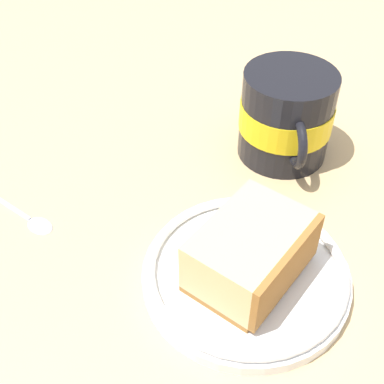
{
  "coord_description": "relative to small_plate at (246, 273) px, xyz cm",
  "views": [
    {
      "loc": [
        -29.42,
        22.28,
        37.43
      ],
      "look_at": [
        3.1,
        5.49,
        3.0
      ],
      "focal_mm": 48.31,
      "sensor_mm": 36.0,
      "label": 1
    }
  ],
  "objects": [
    {
      "name": "teaspoon",
      "position": [
        16.8,
        15.5,
        -0.65
      ],
      "size": [
        11.87,
        6.66,
        0.8
      ],
      "color": "silver",
      "rests_on": "ground_plane"
    },
    {
      "name": "cake_slice",
      "position": [
        -0.24,
        -0.11,
        2.91
      ],
      "size": [
        11.16,
        12.51,
        5.47
      ],
      "color": "#9E662D",
      "rests_on": "small_plate"
    },
    {
      "name": "tea_mug",
      "position": [
        13.73,
        -13.28,
        4.12
      ],
      "size": [
        12.38,
        10.19,
        10.05
      ],
      "color": "black",
      "rests_on": "ground_plane"
    },
    {
      "name": "small_plate",
      "position": [
        0.0,
        0.0,
        0.0
      ],
      "size": [
        18.38,
        18.38,
        2.04
      ],
      "color": "white",
      "rests_on": "ground_plane"
    },
    {
      "name": "ground_plane",
      "position": [
        6.48,
        -5.06,
        -2.4
      ],
      "size": [
        141.11,
        141.11,
        2.8
      ],
      "primitive_type": "cube",
      "color": "tan"
    }
  ]
}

